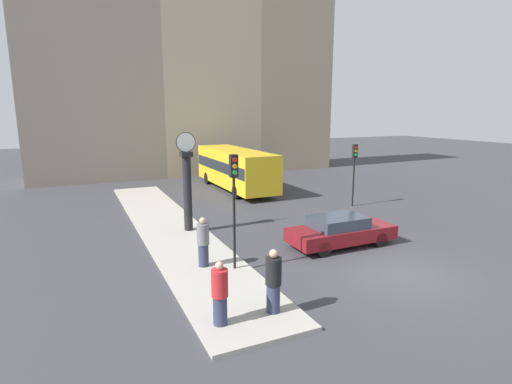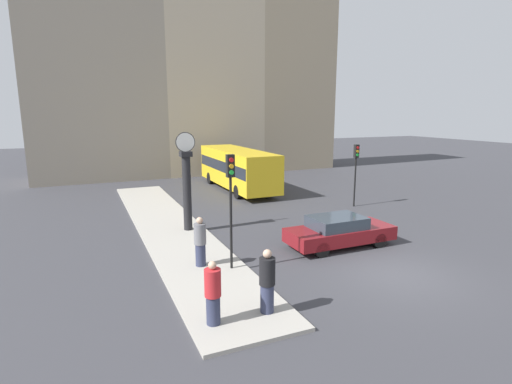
{
  "view_description": "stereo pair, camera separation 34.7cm",
  "coord_description": "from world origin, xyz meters",
  "px_view_note": "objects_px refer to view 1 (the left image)",
  "views": [
    {
      "loc": [
        -9.94,
        -9.7,
        5.5
      ],
      "look_at": [
        -1.78,
        7.93,
        1.57
      ],
      "focal_mm": 28.0,
      "sensor_mm": 36.0,
      "label": 1
    },
    {
      "loc": [
        -9.63,
        -9.84,
        5.5
      ],
      "look_at": [
        -1.78,
        7.93,
        1.57
      ],
      "focal_mm": 28.0,
      "sensor_mm": 36.0,
      "label": 2
    }
  ],
  "objects_px": {
    "bus_distant": "(235,167)",
    "traffic_light_near": "(234,188)",
    "traffic_light_far": "(354,162)",
    "pedestrian_grey_jacket": "(203,242)",
    "pedestrian_black_jacket": "(273,281)",
    "sedan_car": "(340,231)",
    "street_clock": "(187,185)",
    "pedestrian_red_top": "(220,294)"
  },
  "relations": [
    {
      "from": "bus_distant",
      "to": "traffic_light_near",
      "type": "distance_m",
      "value": 15.03
    },
    {
      "from": "traffic_light_far",
      "to": "pedestrian_grey_jacket",
      "type": "distance_m",
      "value": 12.36
    },
    {
      "from": "pedestrian_black_jacket",
      "to": "bus_distant",
      "type": "bearing_deg",
      "value": 71.33
    },
    {
      "from": "traffic_light_near",
      "to": "sedan_car",
      "type": "bearing_deg",
      "value": 7.58
    },
    {
      "from": "pedestrian_grey_jacket",
      "to": "pedestrian_black_jacket",
      "type": "bearing_deg",
      "value": -79.72
    },
    {
      "from": "street_clock",
      "to": "traffic_light_far",
      "type": "bearing_deg",
      "value": 5.82
    },
    {
      "from": "traffic_light_far",
      "to": "pedestrian_red_top",
      "type": "bearing_deg",
      "value": -140.88
    },
    {
      "from": "sedan_car",
      "to": "traffic_light_far",
      "type": "distance_m",
      "value": 7.74
    },
    {
      "from": "bus_distant",
      "to": "street_clock",
      "type": "distance_m",
      "value": 10.49
    },
    {
      "from": "pedestrian_red_top",
      "to": "pedestrian_black_jacket",
      "type": "xyz_separation_m",
      "value": [
        1.53,
        0.0,
        0.05
      ]
    },
    {
      "from": "street_clock",
      "to": "pedestrian_grey_jacket",
      "type": "relative_size",
      "value": 2.53
    },
    {
      "from": "street_clock",
      "to": "pedestrian_black_jacket",
      "type": "xyz_separation_m",
      "value": [
        0.02,
        -8.5,
        -1.24
      ]
    },
    {
      "from": "sedan_car",
      "to": "pedestrian_grey_jacket",
      "type": "height_order",
      "value": "pedestrian_grey_jacket"
    },
    {
      "from": "sedan_car",
      "to": "pedestrian_black_jacket",
      "type": "relative_size",
      "value": 2.5
    },
    {
      "from": "bus_distant",
      "to": "pedestrian_grey_jacket",
      "type": "bearing_deg",
      "value": -116.31
    },
    {
      "from": "street_clock",
      "to": "bus_distant",
      "type": "bearing_deg",
      "value": 56.16
    },
    {
      "from": "street_clock",
      "to": "pedestrian_red_top",
      "type": "xyz_separation_m",
      "value": [
        -1.51,
        -8.5,
        -1.28
      ]
    },
    {
      "from": "sedan_car",
      "to": "traffic_light_far",
      "type": "xyz_separation_m",
      "value": [
        5.02,
        5.56,
        1.95
      ]
    },
    {
      "from": "traffic_light_far",
      "to": "traffic_light_near",
      "type": "bearing_deg",
      "value": -148.1
    },
    {
      "from": "street_clock",
      "to": "pedestrian_grey_jacket",
      "type": "height_order",
      "value": "street_clock"
    },
    {
      "from": "traffic_light_near",
      "to": "traffic_light_far",
      "type": "distance_m",
      "value": 11.78
    },
    {
      "from": "pedestrian_grey_jacket",
      "to": "pedestrian_black_jacket",
      "type": "xyz_separation_m",
      "value": [
        0.72,
        -3.98,
        0.01
      ]
    },
    {
      "from": "traffic_light_far",
      "to": "pedestrian_red_top",
      "type": "xyz_separation_m",
      "value": [
        -11.73,
        -9.54,
        -1.66
      ]
    },
    {
      "from": "sedan_car",
      "to": "traffic_light_far",
      "type": "height_order",
      "value": "traffic_light_far"
    },
    {
      "from": "traffic_light_far",
      "to": "pedestrian_black_jacket",
      "type": "relative_size",
      "value": 2.03
    },
    {
      "from": "pedestrian_red_top",
      "to": "street_clock",
      "type": "bearing_deg",
      "value": 79.91
    },
    {
      "from": "sedan_car",
      "to": "pedestrian_red_top",
      "type": "bearing_deg",
      "value": -149.33
    },
    {
      "from": "pedestrian_red_top",
      "to": "pedestrian_grey_jacket",
      "type": "relative_size",
      "value": 0.96
    },
    {
      "from": "sedan_car",
      "to": "pedestrian_grey_jacket",
      "type": "bearing_deg",
      "value": 179.95
    },
    {
      "from": "pedestrian_grey_jacket",
      "to": "sedan_car",
      "type": "bearing_deg",
      "value": -0.05
    },
    {
      "from": "bus_distant",
      "to": "street_clock",
      "type": "bearing_deg",
      "value": -123.84
    },
    {
      "from": "traffic_light_far",
      "to": "street_clock",
      "type": "relative_size",
      "value": 0.81
    },
    {
      "from": "bus_distant",
      "to": "traffic_light_far",
      "type": "xyz_separation_m",
      "value": [
        4.39,
        -7.66,
        0.99
      ]
    },
    {
      "from": "bus_distant",
      "to": "pedestrian_red_top",
      "type": "bearing_deg",
      "value": -113.12
    },
    {
      "from": "bus_distant",
      "to": "traffic_light_far",
      "type": "height_order",
      "value": "traffic_light_far"
    },
    {
      "from": "sedan_car",
      "to": "pedestrian_grey_jacket",
      "type": "xyz_separation_m",
      "value": [
        -5.9,
        0.0,
        0.33
      ]
    },
    {
      "from": "sedan_car",
      "to": "street_clock",
      "type": "height_order",
      "value": "street_clock"
    },
    {
      "from": "traffic_light_near",
      "to": "street_clock",
      "type": "distance_m",
      "value": 5.24
    },
    {
      "from": "traffic_light_far",
      "to": "street_clock",
      "type": "xyz_separation_m",
      "value": [
        -10.22,
        -1.04,
        -0.38
      ]
    },
    {
      "from": "traffic_light_far",
      "to": "street_clock",
      "type": "bearing_deg",
      "value": -174.18
    },
    {
      "from": "pedestrian_red_top",
      "to": "traffic_light_near",
      "type": "bearing_deg",
      "value": 62.44
    },
    {
      "from": "pedestrian_black_jacket",
      "to": "sedan_car",
      "type": "bearing_deg",
      "value": 37.53
    }
  ]
}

